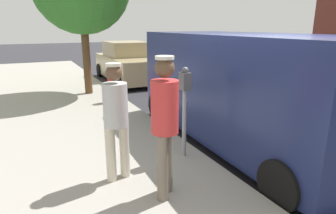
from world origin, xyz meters
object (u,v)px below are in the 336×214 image
pedestrian_in_gray (116,115)px  parked_sedan_behind (128,63)px  parked_van (243,87)px  fire_hydrant (112,88)px  pedestrian_in_red (165,119)px  parking_meter_near (185,97)px

pedestrian_in_gray → parked_sedan_behind: size_ratio=0.38×
parked_van → fire_hydrant: size_ratio=6.10×
pedestrian_in_red → parked_van: parked_van is taller
pedestrian_in_gray → parked_sedan_behind: pedestrian_in_gray is taller
pedestrian_in_gray → fire_hydrant: (-1.12, -4.36, -0.54)m
parked_van → parked_sedan_behind: bearing=-91.3°
pedestrian_in_gray → fire_hydrant: size_ratio=1.94×
pedestrian_in_gray → fire_hydrant: bearing=-104.3°
pedestrian_in_gray → pedestrian_in_red: bearing=120.9°
fire_hydrant → pedestrian_in_red: bearing=82.1°
pedestrian_in_red → fire_hydrant: 5.14m
pedestrian_in_red → pedestrian_in_gray: size_ratio=1.08×
pedestrian_in_gray → fire_hydrant: pedestrian_in_gray is taller
parked_van → parked_sedan_behind: parked_van is taller
parked_van → parked_sedan_behind: size_ratio=1.19×
parking_meter_near → parked_sedan_behind: 8.11m
parking_meter_near → fire_hydrant: 4.16m
parked_sedan_behind → parking_meter_near: bearing=78.1°
parking_meter_near → pedestrian_in_red: (0.80, 0.94, 0.02)m
parked_van → parking_meter_near: bearing=13.3°
parked_van → fire_hydrant: bearing=-67.0°
pedestrian_in_red → fire_hydrant: size_ratio=2.10×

